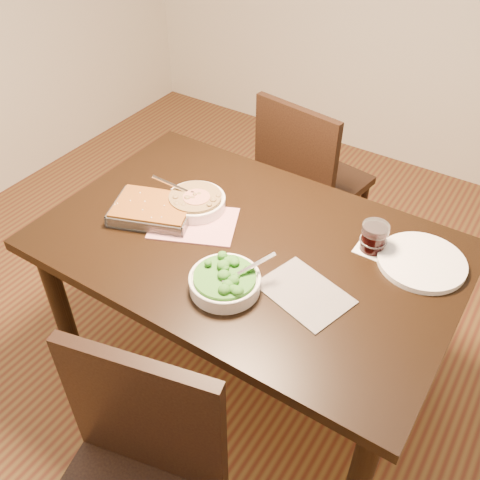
% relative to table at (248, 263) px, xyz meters
% --- Properties ---
extents(ground, '(4.00, 4.00, 0.00)m').
position_rel_table_xyz_m(ground, '(0.00, 0.00, -0.65)').
color(ground, '#4F2416').
rests_on(ground, ground).
extents(table, '(1.40, 0.90, 0.75)m').
position_rel_table_xyz_m(table, '(0.00, 0.00, 0.00)').
color(table, black).
rests_on(table, ground).
extents(magazine_a, '(0.36, 0.32, 0.01)m').
position_rel_table_xyz_m(magazine_a, '(-0.21, -0.02, 0.10)').
color(magazine_a, '#C1375A').
rests_on(magazine_a, table).
extents(magazine_b, '(0.31, 0.26, 0.00)m').
position_rel_table_xyz_m(magazine_b, '(0.27, -0.11, 0.10)').
color(magazine_b, '#2A2A32').
rests_on(magazine_b, table).
extents(coaster, '(0.10, 0.10, 0.00)m').
position_rel_table_xyz_m(coaster, '(0.36, 0.19, 0.10)').
color(coaster, white).
rests_on(coaster, table).
extents(stew_bowl, '(0.24, 0.22, 0.08)m').
position_rel_table_xyz_m(stew_bowl, '(-0.26, 0.06, 0.13)').
color(stew_bowl, white).
rests_on(stew_bowl, table).
extents(broccoli_bowl, '(0.22, 0.23, 0.09)m').
position_rel_table_xyz_m(broccoli_bowl, '(0.06, -0.22, 0.13)').
color(broccoli_bowl, white).
rests_on(broccoli_bowl, table).
extents(baking_dish, '(0.34, 0.29, 0.05)m').
position_rel_table_xyz_m(baking_dish, '(-0.36, -0.06, 0.12)').
color(baking_dish, silver).
rests_on(baking_dish, table).
extents(wine_tumbler, '(0.09, 0.09, 0.10)m').
position_rel_table_xyz_m(wine_tumbler, '(0.36, 0.19, 0.15)').
color(wine_tumbler, black).
rests_on(wine_tumbler, coaster).
extents(dinner_plate, '(0.28, 0.28, 0.02)m').
position_rel_table_xyz_m(dinner_plate, '(0.53, 0.21, 0.10)').
color(dinner_plate, white).
rests_on(dinner_plate, table).
extents(chair_far, '(0.49, 0.49, 0.91)m').
position_rel_table_xyz_m(chair_far, '(-0.17, 0.79, -0.15)').
color(chair_far, black).
rests_on(chair_far, ground).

